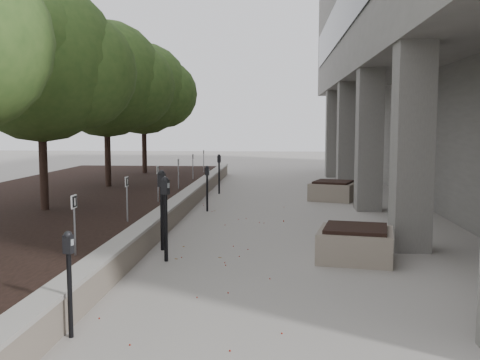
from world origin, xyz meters
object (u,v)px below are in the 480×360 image
(crabapple_tree_3, at_px, (41,96))
(parking_meter_4, at_px, (207,189))
(parking_meter_1, at_px, (70,285))
(parking_meter_2, at_px, (166,219))
(parking_meter_3, at_px, (162,210))
(planter_front, at_px, (355,243))
(crabapple_tree_5, at_px, (144,108))
(planter_back, at_px, (333,190))
(parking_meter_5, at_px, (219,174))
(crabapple_tree_4, at_px, (106,104))

(crabapple_tree_3, relative_size, parking_meter_4, 4.20)
(parking_meter_1, bearing_deg, parking_meter_2, 99.08)
(crabapple_tree_3, height_order, parking_meter_4, crabapple_tree_3)
(parking_meter_3, bearing_deg, parking_meter_1, -82.44)
(crabapple_tree_3, xyz_separation_m, parking_meter_1, (3.25, -6.79, -2.50))
(crabapple_tree_3, height_order, planter_front, crabapple_tree_3)
(crabapple_tree_3, distance_m, parking_meter_3, 4.74)
(crabapple_tree_3, height_order, crabapple_tree_5, same)
(crabapple_tree_3, xyz_separation_m, planter_back, (7.41, 5.05, -2.81))
(parking_meter_5, bearing_deg, parking_meter_3, -106.25)
(parking_meter_2, relative_size, parking_meter_5, 1.09)
(parking_meter_1, relative_size, parking_meter_4, 0.97)
(crabapple_tree_4, height_order, planter_front, crabapple_tree_4)
(parking_meter_3, bearing_deg, parking_meter_4, 96.18)
(parking_meter_1, xyz_separation_m, parking_meter_4, (0.39, 9.25, 0.02))
(parking_meter_5, bearing_deg, planter_back, -34.10)
(parking_meter_2, distance_m, planter_back, 9.10)
(parking_meter_1, height_order, planter_front, parking_meter_1)
(parking_meter_1, relative_size, planter_front, 0.96)
(planter_front, height_order, planter_back, planter_back)
(crabapple_tree_4, distance_m, parking_meter_2, 9.29)
(parking_meter_2, bearing_deg, parking_meter_4, 111.71)
(parking_meter_4, relative_size, planter_front, 0.99)
(parking_meter_3, xyz_separation_m, planter_back, (4.03, 7.41, -0.47))
(crabapple_tree_4, distance_m, parking_meter_3, 8.43)
(parking_meter_2, height_order, planter_front, parking_meter_2)
(crabapple_tree_5, height_order, planter_front, crabapple_tree_5)
(crabapple_tree_5, xyz_separation_m, parking_meter_5, (3.56, -3.62, -2.42))
(crabapple_tree_5, bearing_deg, parking_meter_3, -74.71)
(crabapple_tree_3, distance_m, crabapple_tree_4, 5.00)
(crabapple_tree_3, xyz_separation_m, planter_front, (7.04, -2.87, -2.81))
(parking_meter_2, xyz_separation_m, parking_meter_4, (0.01, 5.67, -0.12))
(parking_meter_4, bearing_deg, crabapple_tree_4, 152.88)
(crabapple_tree_5, distance_m, parking_meter_5, 5.62)
(parking_meter_3, distance_m, planter_front, 3.72)
(parking_meter_3, bearing_deg, planter_back, 70.70)
(parking_meter_2, xyz_separation_m, parking_meter_3, (-0.25, 0.85, 0.02))
(parking_meter_5, bearing_deg, crabapple_tree_5, 119.36)
(parking_meter_5, height_order, planter_front, parking_meter_5)
(crabapple_tree_3, relative_size, parking_meter_5, 3.87)
(crabapple_tree_4, xyz_separation_m, parking_meter_4, (3.64, -2.55, -2.47))
(parking_meter_4, bearing_deg, crabapple_tree_3, -138.16)
(parking_meter_5, height_order, planter_back, parking_meter_5)
(crabapple_tree_4, xyz_separation_m, planter_back, (7.41, 0.05, -2.81))
(crabapple_tree_5, bearing_deg, parking_meter_1, -79.05)
(parking_meter_5, bearing_deg, parking_meter_1, -106.43)
(parking_meter_2, xyz_separation_m, planter_back, (3.79, 8.27, -0.45))
(parking_meter_1, relative_size, parking_meter_2, 0.82)
(parking_meter_5, relative_size, planter_back, 1.05)
(crabapple_tree_4, distance_m, parking_meter_4, 5.08)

